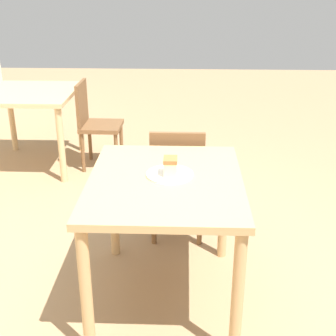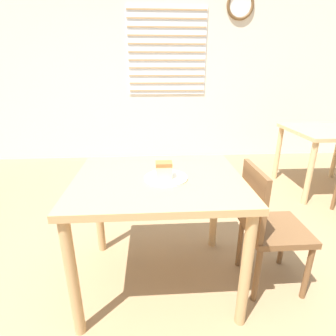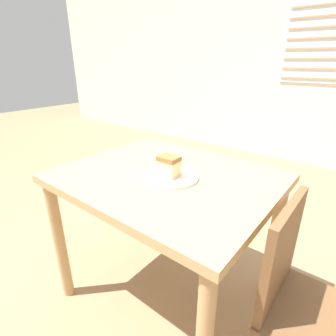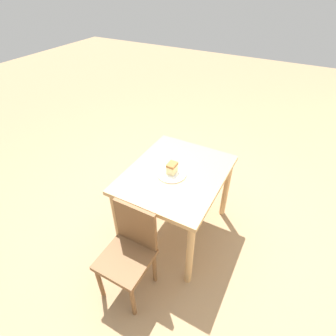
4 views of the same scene
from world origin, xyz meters
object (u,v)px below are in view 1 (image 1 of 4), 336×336
plate (170,174)px  chair_far_corner (95,122)px  dining_table_far (31,103)px  chair_near_window (177,179)px  cake_slice (170,166)px  dining_table_near (165,198)px

plate → chair_far_corner: bearing=21.9°
dining_table_far → chair_near_window: (-1.34, -1.43, -0.17)m
chair_near_window → chair_far_corner: (1.32, 0.83, 0.00)m
plate → cake_slice: bearing=-163.0°
dining_table_near → cake_slice: size_ratio=10.57×
chair_far_corner → cake_slice: cake_slice is taller
dining_table_far → cake_slice: bearing=-144.9°
plate → cake_slice: (-0.01, -0.00, 0.05)m
chair_near_window → chair_far_corner: 1.56m
cake_slice → chair_far_corner: bearing=21.9°
dining_table_near → plate: plate is taller
dining_table_near → chair_far_corner: 2.17m
dining_table_far → plate: plate is taller
dining_table_far → chair_near_window: chair_near_window is taller
chair_far_corner → plate: 2.15m
dining_table_far → plate: (-1.99, -1.40, 0.15)m
dining_table_near → chair_far_corner: (2.02, 0.77, -0.20)m
chair_far_corner → plate: chair_far_corner is taller
chair_near_window → cake_slice: size_ratio=8.77×
chair_far_corner → cake_slice: bearing=-156.9°
dining_table_near → chair_far_corner: size_ratio=1.21×
dining_table_near → dining_table_far: bearing=34.1°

